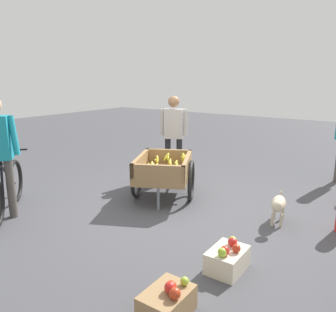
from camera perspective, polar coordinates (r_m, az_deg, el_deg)
ground_plane at (r=5.08m, az=0.54°, el=-8.64°), size 24.00×24.00×0.00m
fruit_cart at (r=5.30m, az=-0.71°, el=-2.69°), size 1.82×1.41×0.70m
vendor_person at (r=6.30m, az=0.96°, el=4.46°), size 0.33×0.48×1.56m
bicycle at (r=5.26m, az=-25.83°, el=-5.18°), size 1.22×1.22×0.85m
dog at (r=4.67m, az=18.28°, el=-7.84°), size 0.66×0.27×0.40m
apple_crate at (r=3.57m, az=10.09°, el=-16.78°), size 0.44×0.32×0.32m
mixed_fruit_crate at (r=2.97m, az=-0.10°, el=-23.60°), size 0.44×0.32×0.31m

